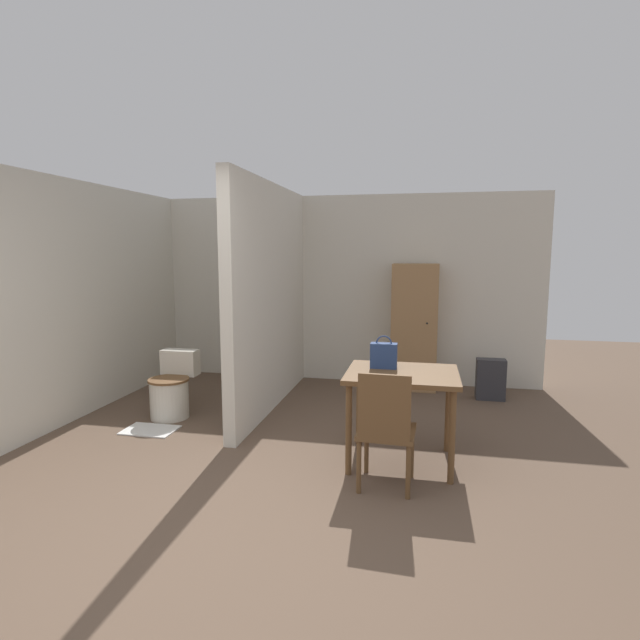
# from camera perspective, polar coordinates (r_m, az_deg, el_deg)

# --- Properties ---
(ground_plane) EXTENTS (16.00, 16.00, 0.00)m
(ground_plane) POSITION_cam_1_polar(r_m,az_deg,el_deg) (3.41, -12.79, -23.41)
(ground_plane) COLOR brown
(wall_back) EXTENTS (5.59, 0.12, 2.50)m
(wall_back) POSITION_cam_1_polar(r_m,az_deg,el_deg) (6.85, 1.13, 3.56)
(wall_back) COLOR beige
(wall_back) RESTS_ON ground_plane
(wall_left) EXTENTS (0.12, 5.01, 2.50)m
(wall_left) POSITION_cam_1_polar(r_m,az_deg,el_deg) (5.91, -26.02, 2.09)
(wall_left) COLOR beige
(wall_left) RESTS_ON ground_plane
(partition_wall) EXTENTS (0.12, 2.60, 2.50)m
(partition_wall) POSITION_cam_1_polar(r_m,az_deg,el_deg) (5.63, -5.66, 2.60)
(partition_wall) COLOR beige
(partition_wall) RESTS_ON ground_plane
(dining_table) EXTENTS (0.91, 0.76, 0.78)m
(dining_table) POSITION_cam_1_polar(r_m,az_deg,el_deg) (4.20, 9.35, -7.23)
(dining_table) COLOR brown
(dining_table) RESTS_ON ground_plane
(wooden_chair) EXTENTS (0.43, 0.43, 0.91)m
(wooden_chair) POSITION_cam_1_polar(r_m,az_deg,el_deg) (3.77, 7.52, -12.01)
(wooden_chair) COLOR brown
(wooden_chair) RESTS_ON ground_plane
(toilet) EXTENTS (0.43, 0.57, 0.68)m
(toilet) POSITION_cam_1_polar(r_m,az_deg,el_deg) (5.63, -16.57, -7.64)
(toilet) COLOR silver
(toilet) RESTS_ON ground_plane
(handbag) EXTENTS (0.22, 0.11, 0.28)m
(handbag) POSITION_cam_1_polar(r_m,az_deg,el_deg) (4.27, 7.29, -4.00)
(handbag) COLOR navy
(handbag) RESTS_ON dining_table
(wooden_cabinet) EXTENTS (0.57, 0.45, 1.61)m
(wooden_cabinet) POSITION_cam_1_polar(r_m,az_deg,el_deg) (6.49, 10.71, -0.77)
(wooden_cabinet) COLOR #997047
(wooden_cabinet) RESTS_ON ground_plane
(bath_mat) EXTENTS (0.51, 0.34, 0.01)m
(bath_mat) POSITION_cam_1_polar(r_m,az_deg,el_deg) (5.33, -18.85, -11.81)
(bath_mat) COLOR silver
(bath_mat) RESTS_ON ground_plane
(space_heater) EXTENTS (0.34, 0.18, 0.49)m
(space_heater) POSITION_cam_1_polar(r_m,az_deg,el_deg) (6.34, 18.91, -6.42)
(space_heater) COLOR #2D2D33
(space_heater) RESTS_ON ground_plane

